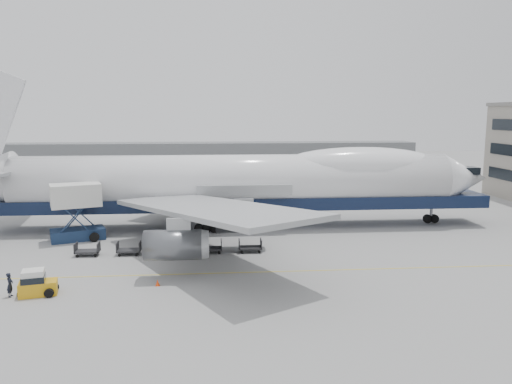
{
  "coord_description": "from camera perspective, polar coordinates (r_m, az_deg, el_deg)",
  "views": [
    {
      "loc": [
        -2.47,
        -48.11,
        13.88
      ],
      "look_at": [
        2.1,
        6.0,
        5.25
      ],
      "focal_mm": 35.0,
      "sensor_mm": 36.0,
      "label": 1
    }
  ],
  "objects": [
    {
      "name": "ground",
      "position": [
        50.13,
        -1.83,
        -7.05
      ],
      "size": [
        260.0,
        260.0,
        0.0
      ],
      "primitive_type": "plane",
      "color": "gray",
      "rests_on": "ground"
    },
    {
      "name": "apron_line",
      "position": [
        44.41,
        -1.42,
        -9.18
      ],
      "size": [
        60.0,
        0.15,
        0.01
      ],
      "primitive_type": "cube",
      "color": "gold",
      "rests_on": "ground"
    },
    {
      "name": "hangar",
      "position": [
        118.8,
        -8.47,
        3.92
      ],
      "size": [
        110.0,
        8.0,
        7.0
      ],
      "primitive_type": "cube",
      "color": "slate",
      "rests_on": "ground"
    },
    {
      "name": "airliner",
      "position": [
        60.75,
        -1.85,
        1.21
      ],
      "size": [
        67.0,
        55.3,
        19.98
      ],
      "color": "white",
      "rests_on": "ground"
    },
    {
      "name": "catering_truck",
      "position": [
        58.15,
        -19.83,
        -1.83
      ],
      "size": [
        6.22,
        5.16,
        6.24
      ],
      "rotation": [
        0.0,
        0.0,
        0.35
      ],
      "color": "#192C4D",
      "rests_on": "ground"
    },
    {
      "name": "baggage_tug",
      "position": [
        42.43,
        -23.82,
        -9.59
      ],
      "size": [
        3.02,
        2.06,
        2.02
      ],
      "rotation": [
        0.0,
        0.0,
        0.23
      ],
      "color": "gold",
      "rests_on": "ground"
    },
    {
      "name": "ground_worker",
      "position": [
        42.91,
        -26.31,
        -9.49
      ],
      "size": [
        0.48,
        0.71,
        1.88
      ],
      "primitive_type": "imported",
      "rotation": [
        0.0,
        0.0,
        1.62
      ],
      "color": "black",
      "rests_on": "ground"
    },
    {
      "name": "traffic_cone",
      "position": [
        41.88,
        -11.18,
        -10.15
      ],
      "size": [
        0.35,
        0.35,
        0.52
      ],
      "rotation": [
        0.0,
        0.0,
        0.38
      ],
      "color": "#F0400C",
      "rests_on": "ground"
    },
    {
      "name": "dolly_0",
      "position": [
        51.95,
        -18.71,
        -6.35
      ],
      "size": [
        2.3,
        1.35,
        1.3
      ],
      "color": "#2D2D30",
      "rests_on": "ground"
    },
    {
      "name": "dolly_1",
      "position": [
        51.13,
        -14.32,
        -6.39
      ],
      "size": [
        2.3,
        1.35,
        1.3
      ],
      "color": "#2D2D30",
      "rests_on": "ground"
    },
    {
      "name": "dolly_2",
      "position": [
        50.62,
        -9.81,
        -6.4
      ],
      "size": [
        2.3,
        1.35,
        1.3
      ],
      "color": "#2D2D30",
      "rests_on": "ground"
    },
    {
      "name": "dolly_3",
      "position": [
        50.42,
        -5.24,
        -6.36
      ],
      "size": [
        2.3,
        1.35,
        1.3
      ],
      "color": "#2D2D30",
      "rests_on": "ground"
    },
    {
      "name": "dolly_4",
      "position": [
        50.54,
        -0.67,
        -6.29
      ],
      "size": [
        2.3,
        1.35,
        1.3
      ],
      "color": "#2D2D30",
      "rests_on": "ground"
    }
  ]
}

